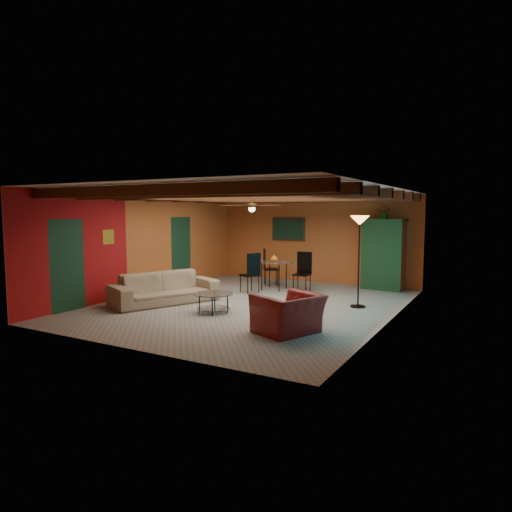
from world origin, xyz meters
The scene contains 11 objects.
room centered at (0.00, 0.11, 2.36)m, with size 6.52×8.01×2.71m.
sofa centered at (-1.92, -0.89, 0.37)m, with size 2.54×0.99×0.74m, color #8D755B.
armchair centered at (1.83, -1.89, 0.36)m, with size 1.11×0.97×0.72m, color maroon.
coffee_table centered at (-0.31, -1.16, 0.22)m, with size 0.87×0.87×0.44m, color silver, non-canonical shape.
dining_table centered at (-0.48, 2.12, 0.56)m, with size 2.13×2.13×1.11m, color white, non-canonical shape.
armoire centered at (2.20, 3.70, 0.97)m, with size 1.11×0.55×1.95m, color brown.
floor_lamp centered at (2.29, 0.96, 1.07)m, with size 0.44×0.44×2.13m, color black, non-canonical shape.
ceiling_fan centered at (0.00, 0.00, 2.36)m, with size 1.50×1.50×0.44m, color #472614, non-canonical shape.
painting centered at (-0.90, 3.96, 1.65)m, with size 1.05×0.03×0.65m, color black.
potted_plant centered at (2.20, 3.70, 2.17)m, with size 0.39×0.34×0.44m, color #26661E.
vase centered at (-0.48, 2.12, 1.21)m, with size 0.20×0.20×0.21m, color orange.
Camera 1 is at (5.25, -9.25, 2.23)m, focal length 31.75 mm.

